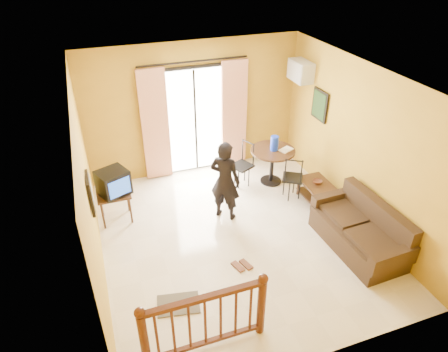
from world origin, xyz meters
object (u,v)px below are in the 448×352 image
object	(u,v)px
television	(113,182)
sofa	(361,231)
coffee_table	(319,192)
dining_table	(272,157)
standing_person	(225,181)

from	to	relation	value
television	sofa	bearing A→B (deg)	-52.24
coffee_table	sofa	world-z (taller)	sofa
coffee_table	dining_table	bearing A→B (deg)	116.75
sofa	coffee_table	bearing A→B (deg)	87.92
dining_table	sofa	xyz separation A→B (m)	(0.52, -2.35, -0.28)
television	coffee_table	bearing A→B (deg)	-34.73
television	sofa	size ratio (longest dim) A/B	0.35
television	standing_person	size ratio (longest dim) A/B	0.41
television	coffee_table	distance (m)	3.84
coffee_table	standing_person	size ratio (longest dim) A/B	0.60
sofa	standing_person	size ratio (longest dim) A/B	1.17
sofa	standing_person	bearing A→B (deg)	137.63
coffee_table	standing_person	bearing A→B (deg)	172.77
television	standing_person	distance (m)	1.96
sofa	television	bearing A→B (deg)	148.11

